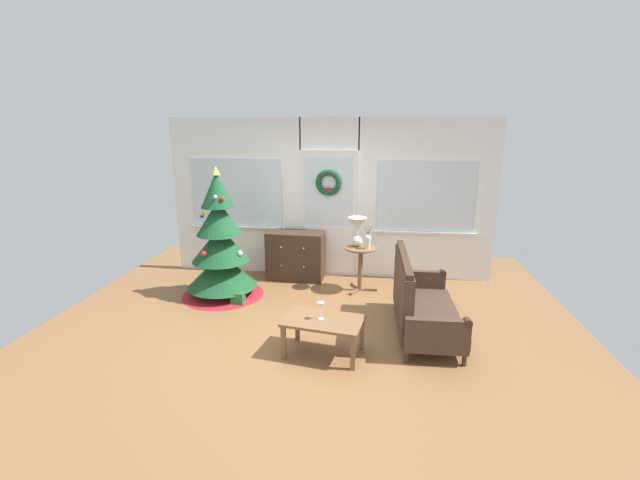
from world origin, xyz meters
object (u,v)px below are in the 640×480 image
(christmas_tree, at_px, (221,251))
(coffee_table, at_px, (323,325))
(wine_glass, at_px, (321,307))
(settee_sofa, at_px, (418,302))
(dresser_cabinet, at_px, (296,255))
(flower_vase, at_px, (368,241))
(gift_box, at_px, (238,298))
(table_lamp, at_px, (357,228))
(side_table, at_px, (361,260))

(christmas_tree, distance_m, coffee_table, 2.27)
(coffee_table, height_order, wine_glass, wine_glass)
(wine_glass, bearing_deg, settee_sofa, 31.54)
(dresser_cabinet, height_order, flower_vase, flower_vase)
(wine_glass, height_order, gift_box, wine_glass)
(flower_vase, bearing_deg, settee_sofa, -61.83)
(table_lamp, bearing_deg, wine_glass, -98.39)
(coffee_table, bearing_deg, table_lamp, 82.45)
(settee_sofa, xyz_separation_m, flower_vase, (-0.64, 1.20, 0.42))
(table_lamp, distance_m, flower_vase, 0.25)
(table_lamp, height_order, flower_vase, table_lamp)
(dresser_cabinet, distance_m, coffee_table, 2.44)
(settee_sofa, bearing_deg, coffee_table, -147.56)
(side_table, relative_size, coffee_table, 0.74)
(side_table, bearing_deg, dresser_cabinet, 159.68)
(coffee_table, bearing_deg, dresser_cabinet, 107.58)
(side_table, distance_m, coffee_table, 1.97)
(christmas_tree, bearing_deg, gift_box, -42.52)
(settee_sofa, xyz_separation_m, side_table, (-0.74, 1.26, 0.11))
(flower_vase, relative_size, wine_glass, 1.79)
(side_table, height_order, wine_glass, side_table)
(side_table, bearing_deg, table_lamp, 146.31)
(table_lamp, height_order, coffee_table, table_lamp)
(dresser_cabinet, relative_size, wine_glass, 4.72)
(side_table, xyz_separation_m, table_lamp, (-0.06, 0.04, 0.48))
(coffee_table, relative_size, gift_box, 5.26)
(table_lamp, relative_size, gift_box, 2.52)
(flower_vase, bearing_deg, christmas_tree, -169.72)
(table_lamp, relative_size, coffee_table, 0.48)
(coffee_table, distance_m, wine_glass, 0.20)
(table_lamp, bearing_deg, side_table, -33.69)
(settee_sofa, bearing_deg, side_table, 120.52)
(flower_vase, distance_m, gift_box, 2.03)
(christmas_tree, distance_m, table_lamp, 2.02)
(dresser_cabinet, distance_m, settee_sofa, 2.44)
(settee_sofa, distance_m, coffee_table, 1.26)
(side_table, bearing_deg, flower_vase, -30.96)
(side_table, bearing_deg, christmas_tree, -167.57)
(dresser_cabinet, distance_m, side_table, 1.13)
(flower_vase, distance_m, wine_glass, 1.94)
(table_lamp, bearing_deg, dresser_cabinet, 160.58)
(flower_vase, height_order, gift_box, flower_vase)
(side_table, distance_m, wine_glass, 1.96)
(wine_glass, xyz_separation_m, gift_box, (-1.32, 1.19, -0.46))
(wine_glass, relative_size, gift_box, 1.12)
(flower_vase, bearing_deg, side_table, 149.04)
(gift_box, bearing_deg, flower_vase, 20.95)
(coffee_table, bearing_deg, settee_sofa, 32.44)
(christmas_tree, relative_size, flower_vase, 5.40)
(side_table, relative_size, table_lamp, 1.54)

